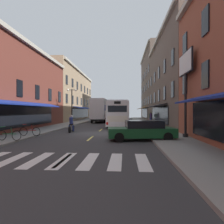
{
  "coord_description": "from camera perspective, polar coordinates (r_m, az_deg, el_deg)",
  "views": [
    {
      "loc": [
        2.57,
        -18.1,
        2.06
      ],
      "look_at": [
        0.95,
        7.07,
        1.92
      ],
      "focal_mm": 31.72,
      "sensor_mm": 36.0,
      "label": 1
    }
  ],
  "objects": [
    {
      "name": "ground_plane",
      "position": [
        18.4,
        -4.39,
        -6.26
      ],
      "size": [
        34.8,
        80.0,
        0.1
      ],
      "primitive_type": "cube",
      "color": "#333335"
    },
    {
      "name": "lane_centre_dashes",
      "position": [
        18.15,
        -4.51,
        -6.19
      ],
      "size": [
        0.14,
        73.9,
        0.01
      ],
      "color": "#DBCC4C",
      "rests_on": "ground"
    },
    {
      "name": "crosswalk_near",
      "position": [
        8.74,
        -13.88,
        -13.29
      ],
      "size": [
        7.1,
        2.8,
        0.01
      ],
      "color": "silver",
      "rests_on": "ground"
    },
    {
      "name": "sidewalk_left",
      "position": [
        20.08,
        -21.38,
        -5.39
      ],
      "size": [
        3.0,
        80.0,
        0.14
      ],
      "primitive_type": "cube",
      "color": "gray",
      "rests_on": "ground"
    },
    {
      "name": "sidewalk_right",
      "position": [
        18.51,
        14.1,
        -5.86
      ],
      "size": [
        3.0,
        80.0,
        0.14
      ],
      "primitive_type": "cube",
      "color": "gray",
      "rests_on": "ground"
    },
    {
      "name": "storefront_row_right",
      "position": [
        23.64,
        26.0,
        11.03
      ],
      "size": [
        9.44,
        79.9,
        16.01
      ],
      "color": "brown",
      "rests_on": "ground"
    },
    {
      "name": "billboard_sign",
      "position": [
        15.8,
        20.46,
        10.64
      ],
      "size": [
        0.4,
        2.96,
        6.24
      ],
      "color": "black",
      "rests_on": "sidewalk_right"
    },
    {
      "name": "transit_bus",
      "position": [
        27.2,
        1.71,
        -0.36
      ],
      "size": [
        2.86,
        11.83,
        3.32
      ],
      "color": "white",
      "rests_on": "ground"
    },
    {
      "name": "box_truck",
      "position": [
        35.37,
        -3.59,
        0.38
      ],
      "size": [
        2.51,
        7.96,
        4.12
      ],
      "color": "#B21E19",
      "rests_on": "ground"
    },
    {
      "name": "sedan_near",
      "position": [
        43.73,
        -1.84,
        -1.47
      ],
      "size": [
        1.97,
        4.76,
        1.34
      ],
      "color": "navy",
      "rests_on": "ground"
    },
    {
      "name": "sedan_mid",
      "position": [
        14.07,
        8.66,
        -5.21
      ],
      "size": [
        4.8,
        2.3,
        1.39
      ],
      "color": "#144723",
      "rests_on": "ground"
    },
    {
      "name": "motorcycle_rider",
      "position": [
        19.57,
        -11.62,
        -3.65
      ],
      "size": [
        0.62,
        2.07,
        1.66
      ],
      "color": "black",
      "rests_on": "ground"
    },
    {
      "name": "bicycle_near",
      "position": [
        16.53,
        -22.59,
        -5.11
      ],
      "size": [
        1.71,
        0.48,
        0.91
      ],
      "color": "black",
      "rests_on": "sidewalk_left"
    },
    {
      "name": "bicycle_mid",
      "position": [
        14.52,
        -27.52,
        -5.88
      ],
      "size": [
        1.71,
        0.48,
        0.91
      ],
      "color": "black",
      "rests_on": "sidewalk_left"
    },
    {
      "name": "pedestrian_near",
      "position": [
        33.59,
        11.01,
        -1.45
      ],
      "size": [
        0.51,
        0.36,
        1.68
      ],
      "rotation": [
        0.0,
        0.0,
        1.69
      ],
      "color": "#66387F",
      "rests_on": "sidewalk_right"
    },
    {
      "name": "pedestrian_mid",
      "position": [
        31.86,
        11.19,
        -1.48
      ],
      "size": [
        0.36,
        0.36,
        1.78
      ],
      "rotation": [
        0.0,
        0.0,
        5.55
      ],
      "color": "navy",
      "rests_on": "sidewalk_right"
    },
    {
      "name": "street_lamp_twin",
      "position": [
        28.22,
        -11.49,
        2.07
      ],
      "size": [
        1.42,
        0.32,
        5.01
      ],
      "color": "black",
      "rests_on": "sidewalk_left"
    }
  ]
}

